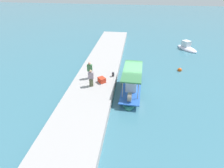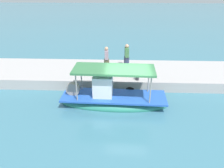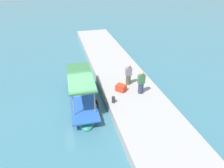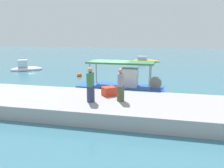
{
  "view_description": "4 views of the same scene",
  "coord_description": "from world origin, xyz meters",
  "px_view_note": "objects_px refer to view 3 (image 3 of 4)",
  "views": [
    {
      "loc": [
        16.02,
        -0.22,
        9.96
      ],
      "look_at": [
        1.33,
        -2.19,
        1.0
      ],
      "focal_mm": 29.1,
      "sensor_mm": 36.0,
      "label": 1
    },
    {
      "loc": [
        0.42,
        10.98,
        6.85
      ],
      "look_at": [
        0.93,
        -1.43,
        0.82
      ],
      "focal_mm": 35.09,
      "sensor_mm": 36.0,
      "label": 2
    },
    {
      "loc": [
        -11.71,
        0.72,
        8.91
      ],
      "look_at": [
        1.27,
        -2.78,
        1.02
      ],
      "focal_mm": 31.99,
      "sensor_mm": 36.0,
      "label": 3
    },
    {
      "loc": [
        3.25,
        -14.63,
        4.04
      ],
      "look_at": [
        0.64,
        -2.55,
        1.21
      ],
      "focal_mm": 33.79,
      "sensor_mm": 36.0,
      "label": 4
    }
  ],
  "objects_px": {
    "mooring_bollard": "(113,100)",
    "fisherman_near_bollard": "(128,75)",
    "cargo_crate": "(121,88)",
    "fisherman_by_crate": "(141,83)",
    "main_fishing_boat": "(82,98)"
  },
  "relations": [
    {
      "from": "fisherman_near_bollard",
      "to": "mooring_bollard",
      "type": "relative_size",
      "value": 3.82
    },
    {
      "from": "main_fishing_boat",
      "to": "mooring_bollard",
      "type": "bearing_deg",
      "value": -128.55
    },
    {
      "from": "fisherman_by_crate",
      "to": "mooring_bollard",
      "type": "height_order",
      "value": "fisherman_by_crate"
    },
    {
      "from": "main_fishing_boat",
      "to": "cargo_crate",
      "type": "distance_m",
      "value": 3.03
    },
    {
      "from": "cargo_crate",
      "to": "fisherman_by_crate",
      "type": "bearing_deg",
      "value": -116.22
    },
    {
      "from": "fisherman_by_crate",
      "to": "mooring_bollard",
      "type": "xyz_separation_m",
      "value": [
        -0.68,
        2.3,
        -0.59
      ]
    },
    {
      "from": "main_fishing_boat",
      "to": "mooring_bollard",
      "type": "xyz_separation_m",
      "value": [
        -1.6,
        -2.01,
        0.53
      ]
    },
    {
      "from": "mooring_bollard",
      "to": "fisherman_near_bollard",
      "type": "bearing_deg",
      "value": -40.31
    },
    {
      "from": "main_fishing_boat",
      "to": "mooring_bollard",
      "type": "relative_size",
      "value": 14.24
    },
    {
      "from": "main_fishing_boat",
      "to": "fisherman_near_bollard",
      "type": "xyz_separation_m",
      "value": [
        0.56,
        -3.84,
        1.08
      ]
    },
    {
      "from": "main_fishing_boat",
      "to": "cargo_crate",
      "type": "relative_size",
      "value": 8.98
    },
    {
      "from": "fisherman_by_crate",
      "to": "mooring_bollard",
      "type": "bearing_deg",
      "value": 106.48
    },
    {
      "from": "main_fishing_boat",
      "to": "fisherman_near_bollard",
      "type": "distance_m",
      "value": 4.03
    },
    {
      "from": "fisherman_near_bollard",
      "to": "fisherman_by_crate",
      "type": "height_order",
      "value": "fisherman_by_crate"
    },
    {
      "from": "fisherman_by_crate",
      "to": "fisherman_near_bollard",
      "type": "bearing_deg",
      "value": 17.53
    }
  ]
}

